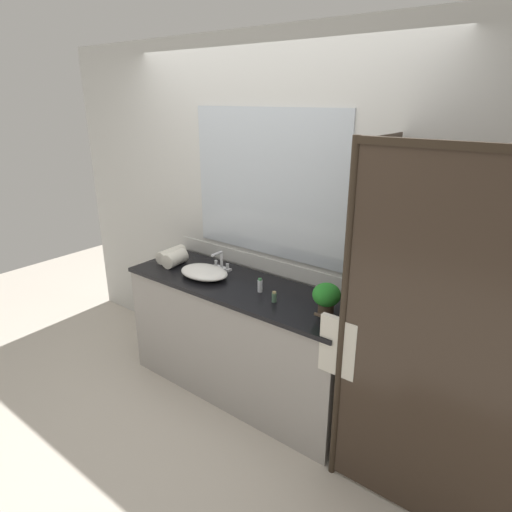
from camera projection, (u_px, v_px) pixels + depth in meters
The scene contains 12 objects.
ground_plane at pixel (241, 389), 3.46m from camera, with size 8.00×8.00×0.00m, color beige.
wall_back_with_mirror at pixel (269, 220), 3.27m from camera, with size 4.40×0.06×2.60m.
vanity_cabinet at pixel (241, 339), 3.31m from camera, with size 1.80×0.58×0.90m.
shower_enclosure at pixel (408, 336), 2.23m from camera, with size 1.20×0.59×2.00m.
sink_basin at pixel (204, 272), 3.27m from camera, with size 0.40×0.28×0.07m, color white.
faucet at pixel (221, 264), 3.41m from camera, with size 0.17×0.13×0.15m.
potted_plant at pixel (326, 297), 2.67m from camera, with size 0.17×0.17×0.21m.
amenity_bottle_body_wash at pixel (274, 297), 2.87m from camera, with size 0.03×0.03×0.07m.
amenity_bottle_shampoo at pixel (323, 289), 2.98m from camera, with size 0.03×0.03×0.08m.
amenity_bottle_conditioner at pixel (260, 285), 3.02m from camera, with size 0.03×0.03×0.10m.
rolled_towel_near_edge at pixel (171, 254), 3.60m from camera, with size 0.10×0.10×0.26m, color silver.
rolled_towel_middle at pixel (175, 258), 3.49m from camera, with size 0.11×0.11×0.20m, color silver.
Camera 1 is at (1.87, -2.21, 2.16)m, focal length 30.90 mm.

